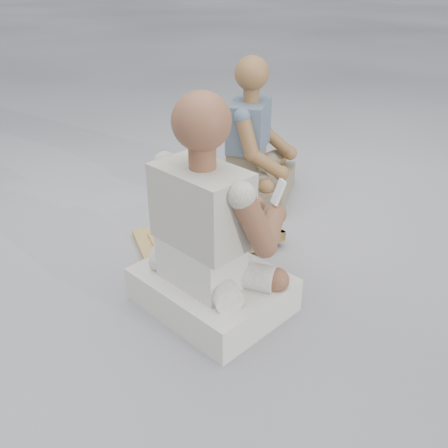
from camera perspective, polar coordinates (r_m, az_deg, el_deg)
ground at (r=2.52m, az=2.57°, el=-6.69°), size 60.00×60.00×0.00m
carved_panel at (r=2.85m, az=-4.22°, el=-1.73°), size 0.64×0.50×0.04m
tool_tray at (r=2.80m, az=1.13°, el=-1.32°), size 0.46×0.37×0.06m
chisel_0 at (r=2.84m, az=3.91°, el=-0.74°), size 0.22×0.06×0.02m
chisel_1 at (r=2.73m, az=0.19°, el=-1.72°), size 0.07×0.22×0.02m
chisel_2 at (r=2.82m, az=3.30°, el=-0.76°), size 0.22×0.07×0.02m
chisel_3 at (r=2.81m, az=0.89°, el=-0.80°), size 0.12×0.20×0.02m
chisel_4 at (r=2.91m, az=2.26°, el=-0.01°), size 0.20×0.13×0.02m
chisel_5 at (r=2.87m, az=2.95°, el=-0.32°), size 0.19×0.14×0.02m
chisel_6 at (r=2.88m, az=2.92°, el=-0.19°), size 0.20×0.11×0.02m
chisel_7 at (r=2.90m, az=0.26°, el=0.25°), size 0.15×0.19×0.02m
chisel_8 at (r=2.72m, az=0.86°, el=-1.90°), size 0.09×0.21×0.02m
chisel_9 at (r=2.92m, az=-0.34°, el=0.41°), size 0.11×0.21×0.02m
chisel_10 at (r=2.81m, az=1.32°, el=-0.95°), size 0.15×0.19×0.02m
chisel_11 at (r=2.78m, az=1.72°, el=-1.45°), size 0.22×0.08×0.02m
wood_chip_0 at (r=2.85m, az=-7.05°, el=-2.28°), size 0.02×0.02×0.00m
wood_chip_1 at (r=2.94m, az=4.61°, el=-1.13°), size 0.02×0.02×0.00m
wood_chip_2 at (r=2.78m, az=-0.74°, el=-2.89°), size 0.02×0.02×0.00m
wood_chip_3 at (r=2.85m, az=5.64°, el=-2.13°), size 0.02×0.02×0.00m
wood_chip_4 at (r=2.57m, az=0.32°, el=-5.78°), size 0.02×0.02×0.00m
wood_chip_5 at (r=2.84m, az=-1.37°, el=-2.18°), size 0.02×0.02×0.00m
wood_chip_6 at (r=2.57m, az=-1.00°, el=-5.77°), size 0.02×0.02×0.00m
wood_chip_7 at (r=3.23m, az=2.19°, el=1.85°), size 0.02×0.02×0.00m
wood_chip_8 at (r=3.15m, az=1.02°, el=1.17°), size 0.02×0.02×0.00m
wood_chip_9 at (r=2.85m, az=5.69°, el=-2.14°), size 0.02×0.02×0.00m
craftsman at (r=2.18m, az=-1.52°, el=-2.01°), size 0.72×0.72×1.01m
companion at (r=3.30m, az=3.42°, el=8.21°), size 0.75×0.73×0.92m
mobile_phone at (r=2.32m, az=6.24°, el=3.65°), size 0.07×0.06×0.12m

